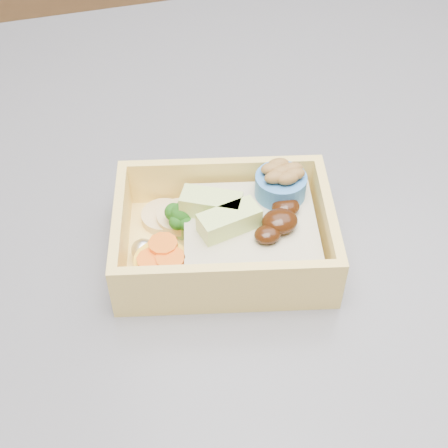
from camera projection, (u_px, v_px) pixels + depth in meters
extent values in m
cube|color=brown|center=(100.00, 21.00, 1.71)|extent=(3.20, 0.60, 0.90)
cube|color=#37383C|center=(251.00, 255.00, 0.52)|extent=(1.24, 0.84, 0.04)
cube|color=#FFD669|center=(224.00, 249.00, 0.49)|extent=(0.19, 0.15, 0.01)
cube|color=#FFD669|center=(221.00, 179.00, 0.51)|extent=(0.16, 0.05, 0.04)
cube|color=#FFD669|center=(228.00, 286.00, 0.43)|extent=(0.16, 0.05, 0.04)
cube|color=#FFD669|center=(326.00, 225.00, 0.47)|extent=(0.03, 0.10, 0.04)
cube|color=#FFD669|center=(120.00, 232.00, 0.47)|extent=(0.03, 0.10, 0.04)
cube|color=tan|center=(250.00, 234.00, 0.48)|extent=(0.12, 0.11, 0.03)
ellipsoid|color=black|center=(280.00, 221.00, 0.46)|extent=(0.03, 0.03, 0.01)
ellipsoid|color=black|center=(286.00, 207.00, 0.47)|extent=(0.03, 0.02, 0.01)
ellipsoid|color=black|center=(268.00, 234.00, 0.45)|extent=(0.02, 0.02, 0.01)
cube|color=#CBEB7A|center=(229.00, 221.00, 0.46)|extent=(0.05, 0.03, 0.02)
cube|color=#CBEB7A|center=(211.00, 204.00, 0.47)|extent=(0.05, 0.04, 0.02)
cylinder|color=#74A257|center=(183.00, 229.00, 0.49)|extent=(0.01, 0.01, 0.01)
sphere|color=#1C5914|center=(182.00, 214.00, 0.48)|extent=(0.02, 0.02, 0.02)
sphere|color=#1C5914|center=(191.00, 212.00, 0.48)|extent=(0.01, 0.01, 0.01)
sphere|color=#1C5914|center=(174.00, 212.00, 0.48)|extent=(0.01, 0.01, 0.01)
sphere|color=#1C5914|center=(186.00, 223.00, 0.47)|extent=(0.01, 0.01, 0.01)
sphere|color=#1C5914|center=(177.00, 222.00, 0.47)|extent=(0.01, 0.01, 0.01)
sphere|color=#1C5914|center=(182.00, 209.00, 0.48)|extent=(0.01, 0.01, 0.01)
cylinder|color=yellow|center=(162.00, 267.00, 0.46)|extent=(0.04, 0.04, 0.02)
cylinder|color=orange|center=(161.00, 255.00, 0.45)|extent=(0.02, 0.02, 0.00)
cylinder|color=orange|center=(152.00, 260.00, 0.45)|extent=(0.02, 0.02, 0.00)
cylinder|color=orange|center=(170.00, 259.00, 0.45)|extent=(0.02, 0.02, 0.00)
cylinder|color=orange|center=(163.00, 244.00, 0.45)|extent=(0.02, 0.02, 0.00)
cylinder|color=tan|center=(164.00, 217.00, 0.50)|extent=(0.04, 0.04, 0.01)
cylinder|color=tan|center=(179.00, 217.00, 0.50)|extent=(0.04, 0.04, 0.01)
ellipsoid|color=white|center=(199.00, 205.00, 0.51)|extent=(0.02, 0.02, 0.02)
ellipsoid|color=white|center=(143.00, 250.00, 0.47)|extent=(0.02, 0.02, 0.02)
cylinder|color=#3877BF|center=(281.00, 185.00, 0.48)|extent=(0.04, 0.04, 0.02)
ellipsoid|color=brown|center=(282.00, 172.00, 0.47)|extent=(0.02, 0.01, 0.01)
ellipsoid|color=brown|center=(292.00, 169.00, 0.48)|extent=(0.02, 0.01, 0.01)
ellipsoid|color=brown|center=(272.00, 168.00, 0.48)|extent=(0.02, 0.01, 0.01)
ellipsoid|color=brown|center=(288.00, 178.00, 0.47)|extent=(0.02, 0.01, 0.01)
ellipsoid|color=brown|center=(275.00, 177.00, 0.47)|extent=(0.02, 0.01, 0.01)
ellipsoid|color=brown|center=(294.00, 174.00, 0.47)|extent=(0.02, 0.01, 0.01)
ellipsoid|color=brown|center=(278.00, 164.00, 0.48)|extent=(0.02, 0.01, 0.01)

